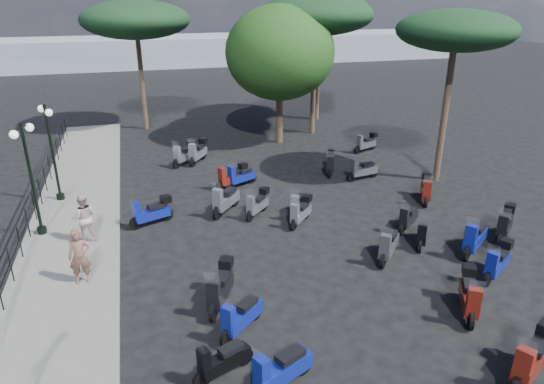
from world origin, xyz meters
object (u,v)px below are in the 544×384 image
object	(u,v)px
scooter_31	(257,204)
broadleaf_tree	(280,53)
lamp_post_2	(52,147)
pine_1	(320,10)
scooter_8	(220,288)
pine_2	(136,20)
lamp_post_1	(30,173)
scooter_13	(532,359)
scooter_5	(184,154)
scooter_26	(408,218)
scooter_17	(232,177)
scooter_7	(241,317)
scooter_2	(222,361)
scooter_4	(225,200)
pedestrian_far	(84,218)
scooter_15	(388,246)
scooter_1	(280,371)
scooter_21	(474,238)
scooter_9	(301,212)
scooter_23	(363,170)
scooter_28	(426,190)
scooter_11	(198,152)
scooter_22	(330,164)
scooter_19	(498,262)
scooter_27	(505,225)
scooter_3	(151,212)
pine_3	(456,31)
scooter_14	(470,296)
scooter_20	(422,234)
scooter_10	(240,177)
scooter_29	(366,143)
pine_0	(316,15)
scooter_16	(298,205)
woman	(80,257)

from	to	relation	value
scooter_31	broadleaf_tree	world-z (taller)	broadleaf_tree
lamp_post_2	pine_1	xyz separation A→B (m)	(14.31, 9.73, 4.30)
scooter_8	pine_2	size ratio (longest dim) A/B	0.22
lamp_post_1	scooter_13	xyz separation A→B (m)	(10.71, -9.80, -1.73)
scooter_5	scooter_26	size ratio (longest dim) A/B	1.10
scooter_17	scooter_31	distance (m)	2.95
lamp_post_1	scooter_7	bearing A→B (deg)	-30.03
scooter_2	scooter_4	distance (m)	8.28
pedestrian_far	scooter_15	xyz separation A→B (m)	(8.84, -3.57, -0.49)
scooter_1	scooter_4	bearing A→B (deg)	-29.28
lamp_post_1	scooter_26	bearing A→B (deg)	8.13
scooter_21	pine_1	distance (m)	18.61
scooter_9	scooter_23	xyz separation A→B (m)	(4.02, 3.37, -0.01)
scooter_1	scooter_28	size ratio (longest dim) A/B	1.10
lamp_post_1	scooter_13	bearing A→B (deg)	-20.86
scooter_11	scooter_26	bearing A→B (deg)	155.90
scooter_4	broadleaf_tree	xyz separation A→B (m)	(4.58, 8.19, 4.20)
scooter_22	scooter_28	bearing A→B (deg)	145.40
scooter_9	scooter_21	world-z (taller)	scooter_21
scooter_19	scooter_27	size ratio (longest dim) A/B	1.02
lamp_post_2	scooter_7	distance (m)	10.91
lamp_post_1	scooter_1	xyz separation A→B (m)	(5.62, -8.61, -1.79)
scooter_3	scooter_19	xyz separation A→B (m)	(9.22, -6.20, 0.01)
scooter_19	pine_3	size ratio (longest dim) A/B	0.21
lamp_post_2	scooter_17	distance (m)	6.95
scooter_3	pine_3	bearing A→B (deg)	-105.32
scooter_8	scooter_14	bearing A→B (deg)	-172.55
scooter_20	pine_3	world-z (taller)	pine_3
scooter_10	scooter_29	xyz separation A→B (m)	(7.22, 2.93, 0.01)
lamp_post_1	scooter_9	bearing A→B (deg)	12.01
scooter_31	pine_0	world-z (taller)	pine_0
scooter_1	scooter_4	size ratio (longest dim) A/B	1.12
scooter_2	pine_1	size ratio (longest dim) A/B	0.18
scooter_31	scooter_8	bearing A→B (deg)	109.28
scooter_28	broadleaf_tree	xyz separation A→B (m)	(-3.10, 9.27, 4.21)
scooter_10	scooter_13	xyz separation A→B (m)	(3.37, -12.42, 0.11)
scooter_16	scooter_15	bearing A→B (deg)	148.47
lamp_post_2	scooter_8	world-z (taller)	lamp_post_2
woman	pine_2	size ratio (longest dim) A/B	0.22
scooter_4	scooter_5	world-z (taller)	scooter_4
woman	scooter_28	distance (m)	12.65
broadleaf_tree	scooter_3	bearing A→B (deg)	-130.59
scooter_16	scooter_28	distance (m)	5.20
scooter_26	scooter_28	xyz separation A→B (m)	(1.94, 1.97, 0.07)
scooter_20	pine_0	bearing A→B (deg)	-60.48
scooter_8	scooter_21	distance (m)	8.09
woman	scooter_2	distance (m)	5.39
scooter_22	scooter_23	distance (m)	1.52
scooter_2	scooter_8	world-z (taller)	scooter_8
lamp_post_2	pine_0	bearing A→B (deg)	2.72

